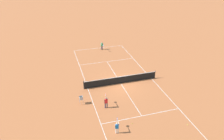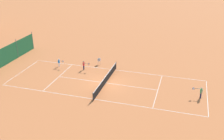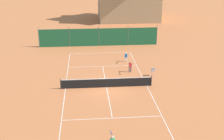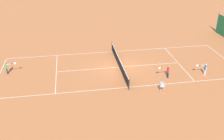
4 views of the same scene
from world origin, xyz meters
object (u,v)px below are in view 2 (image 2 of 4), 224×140
(tennis_ball_by_net_left, at_px, (68,94))
(ball_hopper, at_px, (99,60))
(tennis_net, at_px, (106,79))
(tennis_ball_by_net_right, at_px, (58,72))
(tennis_ball_service_box, at_px, (97,71))
(player_near_service, at_px, (201,92))
(player_near_baseline, at_px, (59,62))
(tennis_ball_far_corner, at_px, (27,86))
(player_far_service, at_px, (84,65))

(tennis_ball_by_net_left, height_order, ball_hopper, ball_hopper)
(tennis_net, relative_size, tennis_ball_by_net_right, 139.09)
(tennis_ball_service_box, distance_m, tennis_ball_by_net_right, 5.23)
(player_near_service, bearing_deg, ball_hopper, 67.47)
(tennis_ball_service_box, distance_m, tennis_ball_by_net_left, 6.95)
(ball_hopper, bearing_deg, player_near_baseline, 114.20)
(player_near_service, relative_size, tennis_ball_far_corner, 19.88)
(player_near_baseline, relative_size, tennis_ball_far_corner, 17.97)
(tennis_ball_by_net_right, bearing_deg, ball_hopper, -47.80)
(player_near_service, relative_size, player_far_service, 1.03)
(tennis_ball_by_net_left, distance_m, tennis_ball_far_corner, 5.60)
(player_near_service, bearing_deg, player_far_service, 77.38)
(tennis_net, xyz_separation_m, tennis_ball_far_corner, (-3.57, 8.79, -0.47))
(player_near_service, xyz_separation_m, tennis_ball_far_corner, (-3.13, 19.89, -0.73))
(player_near_baseline, bearing_deg, tennis_net, -110.87)
(tennis_net, height_order, tennis_ball_far_corner, tennis_net)
(tennis_ball_by_net_right, xyz_separation_m, ball_hopper, (4.01, -4.43, 0.62))
(tennis_ball_service_box, bearing_deg, ball_hopper, 12.76)
(player_near_service, xyz_separation_m, ball_hopper, (5.74, 13.83, -0.11))
(tennis_net, bearing_deg, player_near_service, -92.25)
(tennis_net, distance_m, tennis_ball_far_corner, 9.49)
(tennis_net, distance_m, player_far_service, 5.07)
(player_far_service, height_order, tennis_ball_by_net_left, player_far_service)
(tennis_net, distance_m, tennis_ball_by_net_right, 7.29)
(player_near_baseline, xyz_separation_m, tennis_ball_by_net_left, (-6.96, -4.66, -0.66))
(ball_hopper, bearing_deg, tennis_net, -152.72)
(player_near_service, bearing_deg, player_near_baseline, 79.74)
(tennis_ball_by_net_right, bearing_deg, tennis_ball_service_box, -71.82)
(player_far_service, distance_m, tennis_ball_far_corner, 8.07)
(tennis_ball_service_box, distance_m, ball_hopper, 2.52)
(player_far_service, relative_size, tennis_ball_service_box, 19.33)
(tennis_ball_service_box, relative_size, ball_hopper, 0.07)
(tennis_ball_far_corner, bearing_deg, player_far_service, -35.63)
(player_far_service, height_order, ball_hopper, player_far_service)
(ball_hopper, bearing_deg, tennis_ball_by_net_right, 132.20)
(player_near_service, bearing_deg, tennis_ball_far_corner, 98.95)
(ball_hopper, bearing_deg, player_far_service, 149.65)
(player_far_service, relative_size, tennis_ball_far_corner, 19.33)
(tennis_ball_far_corner, xyz_separation_m, tennis_ball_by_net_right, (4.86, -1.62, 0.00))
(tennis_ball_far_corner, distance_m, ball_hopper, 10.76)
(player_near_service, xyz_separation_m, player_near_baseline, (3.43, 18.96, -0.07))
(player_near_baseline, distance_m, ball_hopper, 5.62)
(tennis_net, height_order, player_near_service, player_near_service)
(tennis_ball_by_net_right, height_order, ball_hopper, ball_hopper)
(player_far_service, relative_size, tennis_ball_by_net_left, 19.33)
(tennis_net, distance_m, tennis_ball_service_box, 3.68)
(player_far_service, xyz_separation_m, tennis_ball_service_box, (-0.05, -1.91, -0.71))
(tennis_ball_by_net_left, bearing_deg, player_near_service, -76.16)
(tennis_ball_service_box, bearing_deg, player_far_service, 88.53)
(player_near_baseline, distance_m, tennis_ball_far_corner, 6.66)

